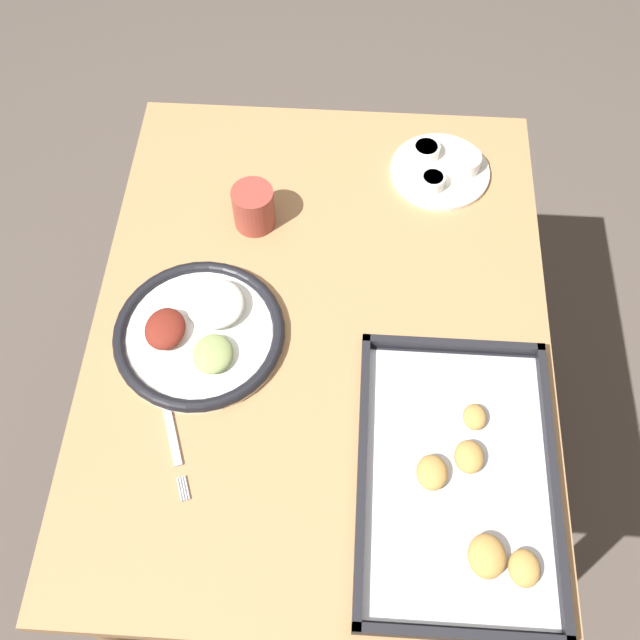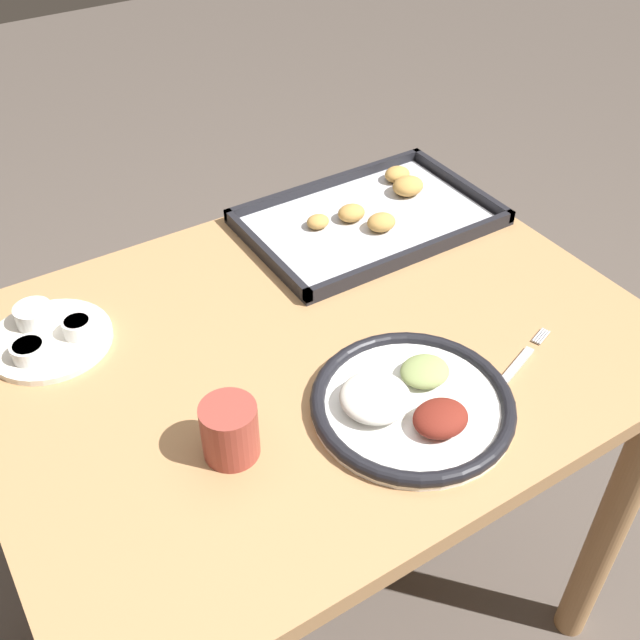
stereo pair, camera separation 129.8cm
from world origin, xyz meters
name	(u,v)px [view 2 (the right image)]	position (x,y,z in m)	size (l,w,h in m)	color
ground_plane	(316,606)	(0.00, 0.00, 0.00)	(8.00, 8.00, 0.00)	#564C44
dining_table	(314,406)	(0.00, 0.00, 0.62)	(0.95, 0.73, 0.77)	#AD7F51
dinner_plate	(410,403)	(0.03, -0.19, 0.78)	(0.27, 0.27, 0.04)	white
fork	(512,371)	(0.19, -0.21, 0.77)	(0.19, 0.08, 0.00)	#B2B2B7
saucer_plate	(47,335)	(-0.33, 0.20, 0.78)	(0.18, 0.18, 0.04)	white
baking_tray	(371,216)	(0.25, 0.21, 0.78)	(0.43, 0.28, 0.04)	black
drinking_cup	(230,430)	(-0.20, -0.13, 0.81)	(0.07, 0.07, 0.08)	#993D33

